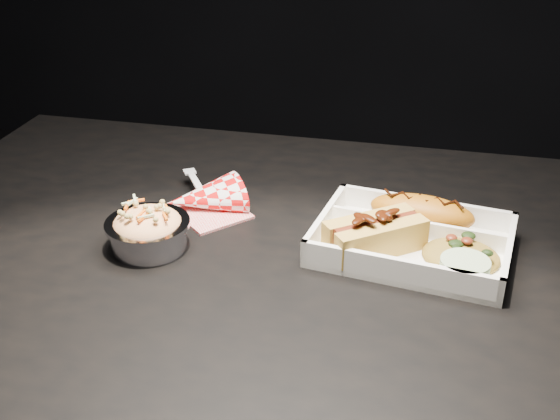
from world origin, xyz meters
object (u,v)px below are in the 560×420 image
object	(u,v)px
napkin_fork	(204,198)
hotdog	(375,232)
fried_pastry	(422,212)
dining_table	(291,307)
food_tray	(412,244)
foil_coleslaw_cup	(148,228)

from	to	relation	value
napkin_fork	hotdog	bearing A→B (deg)	41.22
fried_pastry	hotdog	world-z (taller)	hotdog
hotdog	napkin_fork	bearing A→B (deg)	126.30
dining_table	fried_pastry	size ratio (longest dim) A/B	8.29
dining_table	food_tray	xyz separation A→B (m)	(0.16, 0.04, 0.10)
dining_table	foil_coleslaw_cup	bearing A→B (deg)	-169.76
food_tray	foil_coleslaw_cup	distance (m)	0.35
hotdog	napkin_fork	world-z (taller)	napkin_fork
food_tray	napkin_fork	size ratio (longest dim) A/B	1.62
fried_pastry	foil_coleslaw_cup	bearing A→B (deg)	-160.23
fried_pastry	napkin_fork	distance (m)	0.32
fried_pastry	napkin_fork	xyz separation A→B (m)	(-0.31, -0.00, -0.01)
dining_table	hotdog	bearing A→B (deg)	9.21
food_tray	foil_coleslaw_cup	xyz separation A→B (m)	(-0.34, -0.07, 0.02)
dining_table	foil_coleslaw_cup	size ratio (longest dim) A/B	10.69
food_tray	foil_coleslaw_cup	world-z (taller)	foil_coleslaw_cup
fried_pastry	hotdog	bearing A→B (deg)	-126.88
napkin_fork	fried_pastry	bearing A→B (deg)	57.32
food_tray	hotdog	distance (m)	0.06
foil_coleslaw_cup	napkin_fork	bearing A→B (deg)	74.04
food_tray	fried_pastry	distance (m)	0.06
hotdog	fried_pastry	bearing A→B (deg)	15.33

